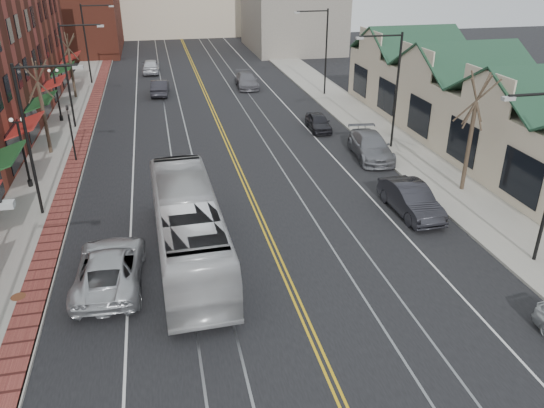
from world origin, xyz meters
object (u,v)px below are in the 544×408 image
parked_suv (110,267)px  parked_car_d (318,122)px  transit_bus (188,227)px  parked_car_b (411,199)px  parked_car_c (371,146)px

parked_suv → parked_car_d: (15.08, 18.88, -0.16)m
transit_bus → parked_car_d: transit_bus is taller
parked_car_b → parked_suv: bearing=-168.7°
transit_bus → parked_car_c: transit_bus is taller
parked_suv → parked_car_d: bearing=-125.8°
parked_suv → parked_car_d: parked_suv is taller
parked_suv → parked_car_c: 20.75m
transit_bus → parked_suv: transit_bus is taller
parked_car_c → parked_suv: bearing=-137.6°
parked_car_b → parked_car_d: parked_car_b is taller
transit_bus → parked_suv: bearing=20.0°
transit_bus → parked_car_b: (12.14, 2.18, -0.83)m
parked_car_b → parked_car_c: (1.17, 8.62, -0.01)m
transit_bus → parked_suv: size_ratio=2.01×
transit_bus → parked_car_b: size_ratio=2.36×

